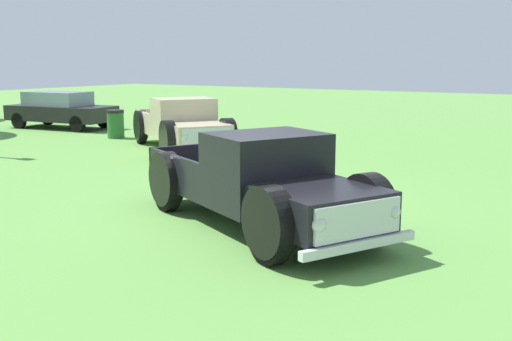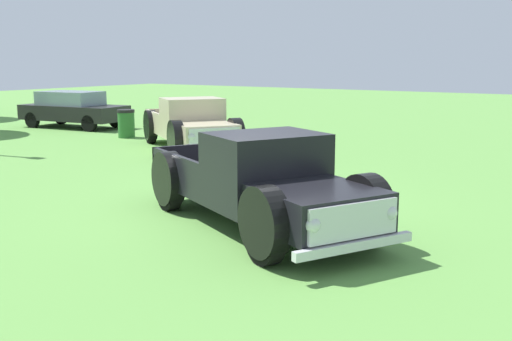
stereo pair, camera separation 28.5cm
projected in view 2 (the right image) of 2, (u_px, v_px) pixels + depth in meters
The scene contains 5 objects.
ground_plane at pixel (254, 210), 10.82m from camera, with size 80.00×80.00×0.00m, color #5B9342.
pickup_truck_foreground at pixel (268, 185), 9.39m from camera, with size 3.81×5.25×1.53m.
pickup_truck_behind_right at pixel (193, 126), 17.69m from camera, with size 4.30×5.08×1.52m.
sedan_distant_a at pixel (73, 109), 23.61m from camera, with size 2.22×4.37×1.40m.
trash_can at pixel (126, 123), 20.68m from camera, with size 0.59×0.59×0.95m.
Camera 2 is at (-8.74, -5.84, 2.65)m, focal length 42.87 mm.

